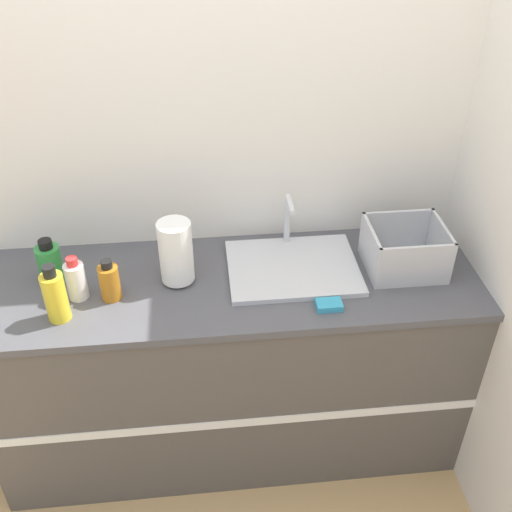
{
  "coord_description": "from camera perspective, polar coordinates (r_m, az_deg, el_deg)",
  "views": [
    {
      "loc": [
        -0.08,
        -1.46,
        2.25
      ],
      "look_at": [
        0.1,
        0.26,
        1.01
      ],
      "focal_mm": 42.0,
      "sensor_mm": 36.0,
      "label": 1
    }
  ],
  "objects": [
    {
      "name": "ground_plane",
      "position": [
        2.68,
        -1.61,
        -21.38
      ],
      "size": [
        12.0,
        12.0,
        0.0
      ],
      "primitive_type": "plane",
      "color": "tan"
    },
    {
      "name": "bottle_amber",
      "position": [
        2.15,
        -13.77,
        -2.39
      ],
      "size": [
        0.07,
        0.07,
        0.16
      ],
      "color": "#B26B19",
      "rests_on": "counter_cabinet"
    },
    {
      "name": "sponge",
      "position": [
        2.1,
        6.97,
        -4.64
      ],
      "size": [
        0.09,
        0.06,
        0.02
      ],
      "color": "#3399BF",
      "rests_on": "counter_cabinet"
    },
    {
      "name": "counter_cabinet",
      "position": [
        2.51,
        -2.32,
        -10.29
      ],
      "size": [
        1.88,
        0.6,
        0.89
      ],
      "color": "#514C47",
      "rests_on": "ground_plane"
    },
    {
      "name": "bottle_yellow",
      "position": [
        2.1,
        -18.58,
        -3.61
      ],
      "size": [
        0.08,
        0.08,
        0.22
      ],
      "color": "yellow",
      "rests_on": "counter_cabinet"
    },
    {
      "name": "bottle_green",
      "position": [
        2.29,
        -19.04,
        -0.64
      ],
      "size": [
        0.09,
        0.09,
        0.18
      ],
      "color": "#2D8C3D",
      "rests_on": "counter_cabinet"
    },
    {
      "name": "wall_back",
      "position": [
        2.27,
        -3.42,
        10.85
      ],
      "size": [
        4.25,
        0.06,
        2.6
      ],
      "color": "silver",
      "rests_on": "ground_plane"
    },
    {
      "name": "dish_rack",
      "position": [
        2.3,
        13.94,
        0.37
      ],
      "size": [
        0.28,
        0.25,
        0.18
      ],
      "color": "#B7BABF",
      "rests_on": "counter_cabinet"
    },
    {
      "name": "paper_towel_roll",
      "position": [
        2.15,
        -7.64,
        0.34
      ],
      "size": [
        0.12,
        0.12,
        0.25
      ],
      "color": "#4C4C51",
      "rests_on": "counter_cabinet"
    },
    {
      "name": "bottle_white_spray",
      "position": [
        2.18,
        -16.78,
        -2.21
      ],
      "size": [
        0.07,
        0.07,
        0.17
      ],
      "color": "white",
      "rests_on": "counter_cabinet"
    },
    {
      "name": "wall_right",
      "position": [
        2.24,
        22.53,
        7.74
      ],
      "size": [
        0.06,
        2.57,
        2.6
      ],
      "color": "silver",
      "rests_on": "ground_plane"
    },
    {
      "name": "sink",
      "position": [
        2.26,
        3.51,
        -0.88
      ],
      "size": [
        0.49,
        0.38,
        0.23
      ],
      "color": "silver",
      "rests_on": "counter_cabinet"
    }
  ]
}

